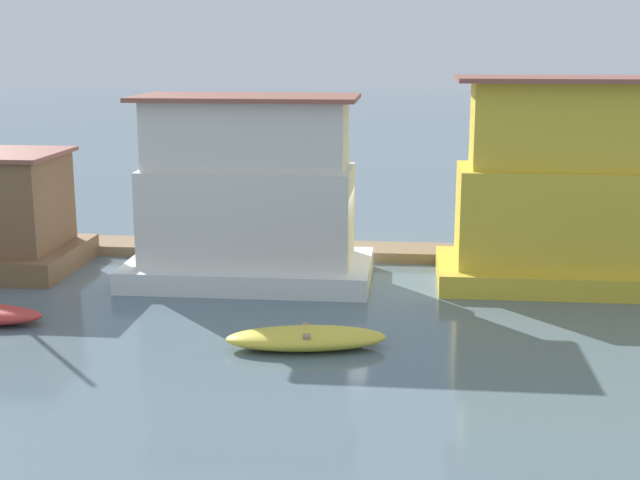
{
  "coord_description": "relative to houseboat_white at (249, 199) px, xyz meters",
  "views": [
    {
      "loc": [
        2.31,
        -23.73,
        6.53
      ],
      "look_at": [
        0.0,
        -1.0,
        1.4
      ],
      "focal_mm": 50.0,
      "sensor_mm": 36.0,
      "label": 1
    }
  ],
  "objects": [
    {
      "name": "ground_plane",
      "position": [
        2.06,
        0.07,
        -2.3
      ],
      "size": [
        200.0,
        200.0,
        0.0
      ],
      "primitive_type": "plane",
      "color": "slate"
    },
    {
      "name": "dinghy_yellow",
      "position": [
        2.22,
        -5.46,
        -2.07
      ],
      "size": [
        3.62,
        1.67,
        0.47
      ],
      "color": "yellow",
      "rests_on": "ground_plane"
    },
    {
      "name": "houseboat_white",
      "position": [
        0.0,
        0.0,
        0.0
      ],
      "size": [
        6.72,
        3.77,
        5.1
      ],
      "color": "white",
      "rests_on": "ground_plane"
    },
    {
      "name": "dock_walkway",
      "position": [
        2.06,
        3.14,
        -2.15
      ],
      "size": [
        33.8,
        1.62,
        0.3
      ],
      "primitive_type": "cube",
      "color": "#846B4C",
      "rests_on": "ground_plane"
    },
    {
      "name": "houseboat_yellow",
      "position": [
        8.65,
        0.46,
        0.12
      ],
      "size": [
        6.91,
        3.54,
        5.6
      ],
      "color": "gold",
      "rests_on": "ground_plane"
    }
  ]
}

